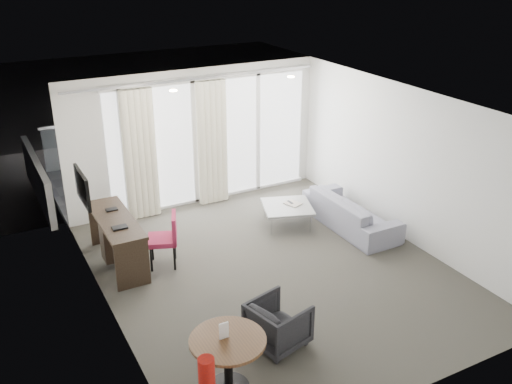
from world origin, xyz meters
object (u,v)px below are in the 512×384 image
round_table (228,364)px  sofa (351,212)px  desk_chair (162,240)px  rattan_chair_a (200,148)px  rattan_chair_b (235,141)px  tub_armchair (278,324)px  desk (118,241)px  coffee_table (287,215)px

round_table → sofa: 4.52m
desk_chair → rattan_chair_a: 4.30m
rattan_chair_a → rattan_chair_b: size_ratio=1.21×
tub_armchair → round_table: bearing=101.0°
round_table → rattan_chair_b: rattan_chair_b is taller
tub_armchair → sofa: (2.78, 2.23, -0.01)m
desk_chair → tub_armchair: desk_chair is taller
desk_chair → rattan_chair_a: size_ratio=0.96×
desk → desk_chair: bearing=-32.0°
desk_chair → coffee_table: 2.46m
desk_chair → round_table: size_ratio=1.01×
desk → round_table: desk is taller
coffee_table → tub_armchair: bearing=-122.8°
coffee_table → desk_chair: bearing=-173.3°
sofa → tub_armchair: bearing=128.7°
desk → rattan_chair_b: desk is taller
rattan_chair_b → coffee_table: bearing=-118.4°
desk → tub_armchair: size_ratio=2.52×
coffee_table → rattan_chair_b: rattan_chair_b is taller
sofa → rattan_chair_a: size_ratio=2.22×
desk → tub_armchair: desk is taller
rattan_chair_b → tub_armchair: bearing=-128.2°
round_table → rattan_chair_b: 7.77m
desk_chair → sofa: bearing=16.1°
round_table → rattan_chair_a: 7.10m
desk → rattan_chair_a: rattan_chair_a is taller
coffee_table → rattan_chair_a: 3.44m
sofa → rattan_chair_b: size_ratio=2.68×
sofa → coffee_table: bearing=58.7°
round_table → rattan_chair_a: (2.46, 6.66, 0.11)m
tub_armchair → desk_chair: bearing=-0.8°
desk → round_table: 3.34m
coffee_table → rattan_chair_b: bearing=78.2°
round_table → rattan_chair_a: rattan_chair_a is taller
coffee_table → rattan_chair_a: bearing=94.0°
desk → coffee_table: size_ratio=2.00×
round_table → desk: bearing=95.6°
round_table → coffee_table: (2.70, 3.23, -0.15)m
rattan_chair_b → desk: bearing=-153.0°
tub_armchair → rattan_chair_a: (1.57, 6.23, 0.15)m
rattan_chair_a → coffee_table: bearing=-97.9°
round_table → rattan_chair_a: bearing=69.7°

